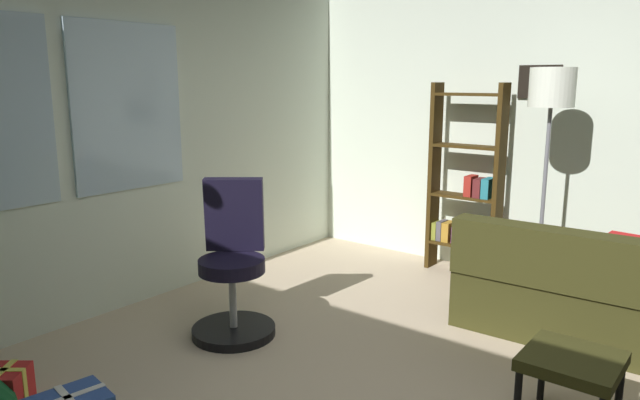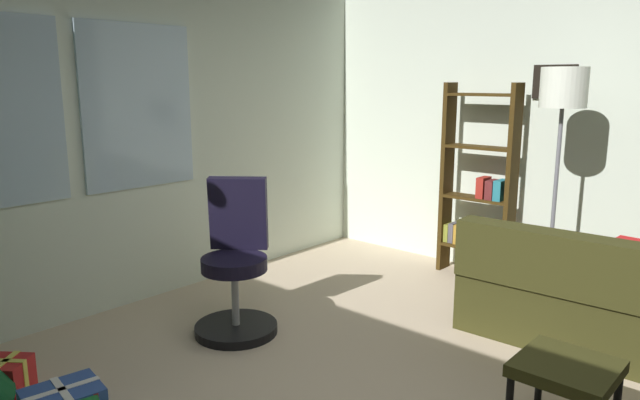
% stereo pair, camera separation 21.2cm
% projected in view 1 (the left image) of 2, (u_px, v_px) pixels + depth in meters
% --- Properties ---
extents(wall_back_with_windows, '(5.10, 0.12, 2.72)m').
position_uv_depth(wall_back_with_windows, '(107.00, 126.00, 4.16)').
color(wall_back_with_windows, silver).
rests_on(wall_back_with_windows, ground_plane).
extents(wall_right_with_frames, '(0.12, 5.19, 2.72)m').
position_uv_depth(wall_right_with_frames, '(594.00, 123.00, 4.59)').
color(wall_right_with_frames, silver).
rests_on(wall_right_with_frames, ground_plane).
extents(footstool, '(0.44, 0.43, 0.39)m').
position_uv_depth(footstool, '(572.00, 366.00, 2.80)').
color(footstool, '#343214').
rests_on(footstool, ground_plane).
extents(gift_box_red, '(0.29, 0.29, 0.24)m').
position_uv_depth(gift_box_red, '(6.00, 390.00, 3.00)').
color(gift_box_red, red).
rests_on(gift_box_red, ground_plane).
extents(office_chair, '(0.60, 0.59, 1.05)m').
position_uv_depth(office_chair, '(233.00, 274.00, 3.90)').
color(office_chair, black).
rests_on(office_chair, ground_plane).
extents(bookshelf, '(0.18, 0.64, 1.67)m').
position_uv_depth(bookshelf, '(466.00, 192.00, 5.07)').
color(bookshelf, '#3A280D').
rests_on(bookshelf, ground_plane).
extents(floor_lamp, '(0.32, 0.32, 1.78)m').
position_uv_depth(floor_lamp, '(550.00, 109.00, 4.18)').
color(floor_lamp, slate).
rests_on(floor_lamp, ground_plane).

